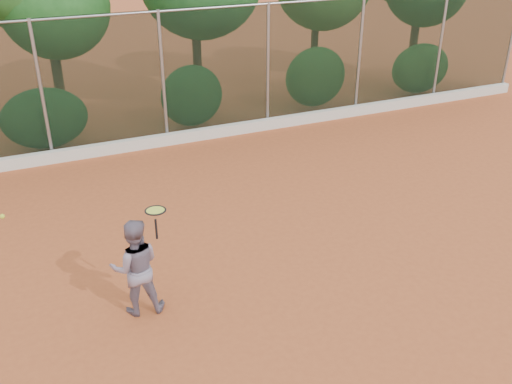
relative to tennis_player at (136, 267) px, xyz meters
name	(u,v)px	position (x,y,z in m)	size (l,w,h in m)	color
ground	(279,280)	(2.39, -0.19, -0.81)	(80.00, 80.00, 0.00)	#A34D26
concrete_curb	(169,139)	(2.39, 6.63, -0.66)	(24.00, 0.20, 0.30)	beige
tennis_player	(136,267)	(0.00, 0.00, 0.00)	(0.79, 0.62, 1.63)	slate
chainlink_fence	(163,75)	(2.39, 6.81, 1.05)	(24.09, 0.09, 3.50)	black
tennis_racket	(156,213)	(0.36, -0.12, 0.94)	(0.40, 0.40, 0.53)	black
tennis_ball_in_flight	(2,216)	(-1.70, 0.50, 1.03)	(0.07, 0.07, 0.07)	#BED22F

